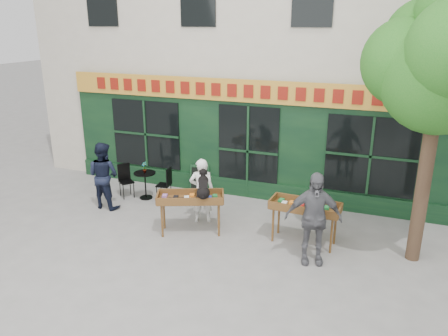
{
  "coord_description": "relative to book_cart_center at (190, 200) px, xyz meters",
  "views": [
    {
      "loc": [
        3.48,
        -8.69,
        4.73
      ],
      "look_at": [
        -0.02,
        0.5,
        1.43
      ],
      "focal_mm": 35.0,
      "sensor_mm": 36.0,
      "label": 1
    }
  ],
  "objects": [
    {
      "name": "woman",
      "position": [
        0.0,
        0.65,
        -0.01
      ],
      "size": [
        0.7,
        0.59,
        1.63
      ],
      "primitive_type": "imported",
      "rotation": [
        0.0,
        0.0,
        3.53
      ],
      "color": "white",
      "rests_on": "ground"
    },
    {
      "name": "building",
      "position": [
        0.56,
        6.23,
        4.15
      ],
      "size": [
        14.0,
        7.26,
        10.0
      ],
      "color": "beige",
      "rests_on": "ground"
    },
    {
      "name": "man_right",
      "position": [
        2.87,
        -0.32,
        0.15
      ],
      "size": [
        1.23,
        0.78,
        1.95
      ],
      "primitive_type": "imported",
      "rotation": [
        0.0,
        0.0,
        0.29
      ],
      "color": "#525256",
      "rests_on": "ground"
    },
    {
      "name": "potted_plant",
      "position": [
        -2.08,
        1.45,
        0.1
      ],
      "size": [
        0.19,
        0.17,
        0.31
      ],
      "primitive_type": "imported",
      "rotation": [
        0.0,
        0.0,
        -0.41
      ],
      "color": "gray",
      "rests_on": "bistro_table"
    },
    {
      "name": "dog",
      "position": [
        0.35,
        -0.05,
        0.47
      ],
      "size": [
        0.54,
        0.68,
        0.6
      ],
      "primitive_type": null,
      "rotation": [
        0.0,
        0.0,
        0.39
      ],
      "color": "black",
      "rests_on": "book_cart_center"
    },
    {
      "name": "book_cart_right",
      "position": [
        2.57,
        0.43,
        0.0
      ],
      "size": [
        1.53,
        0.71,
        0.99
      ],
      "rotation": [
        0.0,
        0.0,
        -0.06
      ],
      "color": "brown",
      "rests_on": "ground"
    },
    {
      "name": "bistro_table",
      "position": [
        -2.08,
        1.45,
        -0.28
      ],
      "size": [
        0.6,
        0.6,
        0.76
      ],
      "color": "black",
      "rests_on": "ground"
    },
    {
      "name": "street_tree",
      "position": [
        4.9,
        0.61,
        3.29
      ],
      "size": [
        3.05,
        2.9,
        5.6
      ],
      "color": "#382619",
      "rests_on": "ground"
    },
    {
      "name": "book_cart_center",
      "position": [
        0.0,
        0.0,
        0.0
      ],
      "size": [
        1.62,
        1.15,
        0.99
      ],
      "rotation": [
        0.0,
        0.0,
        0.39
      ],
      "color": "brown",
      "rests_on": "ground"
    },
    {
      "name": "chalkboard",
      "position": [
        -0.87,
        2.45,
        -0.42
      ],
      "size": [
        0.58,
        0.28,
        0.79
      ],
      "rotation": [
        0.0,
        0.0,
        0.17
      ],
      "color": "black",
      "rests_on": "ground"
    },
    {
      "name": "man_left",
      "position": [
        -2.78,
        0.55,
        0.07
      ],
      "size": [
        0.91,
        0.73,
        1.79
      ],
      "primitive_type": "imported",
      "rotation": [
        0.0,
        0.0,
        3.08
      ],
      "color": "black",
      "rests_on": "ground"
    },
    {
      "name": "bistro_chair_left",
      "position": [
        -2.7,
        1.41,
        -0.26
      ],
      "size": [
        0.51,
        0.51,
        0.95
      ],
      "rotation": [
        0.0,
        0.0,
        0.89
      ],
      "color": "black",
      "rests_on": "ground"
    },
    {
      "name": "ground",
      "position": [
        0.56,
        0.26,
        -0.82
      ],
      "size": [
        80.0,
        80.0,
        0.0
      ],
      "primitive_type": "plane",
      "color": "slate",
      "rests_on": "ground"
    },
    {
      "name": "bistro_chair_right",
      "position": [
        -1.44,
        1.51,
        -0.26
      ],
      "size": [
        0.4,
        0.4,
        0.95
      ],
      "rotation": [
        0.0,
        0.0,
        -1.46
      ],
      "color": "black",
      "rests_on": "ground"
    }
  ]
}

